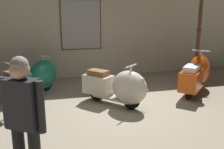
{
  "coord_description": "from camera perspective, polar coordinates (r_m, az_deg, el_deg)",
  "views": [
    {
      "loc": [
        -1.52,
        -5.19,
        2.28
      ],
      "look_at": [
        0.08,
        1.26,
        0.57
      ],
      "focal_mm": 41.59,
      "sensor_mm": 36.0,
      "label": 1
    }
  ],
  "objects": [
    {
      "name": "scooter_2",
      "position": [
        7.58,
        18.1,
        0.21
      ],
      "size": [
        1.64,
        1.68,
        1.12
      ],
      "rotation": [
        0.0,
        0.0,
        0.8
      ],
      "color": "black",
      "rests_on": "ground"
    },
    {
      "name": "scooter_1",
      "position": [
        6.11,
        1.63,
        -2.78
      ],
      "size": [
        1.48,
        1.59,
        1.03
      ],
      "rotation": [
        0.0,
        0.0,
        -0.85
      ],
      "color": "black",
      "rests_on": "ground"
    },
    {
      "name": "showroom_back_wall",
      "position": [
        8.8,
        -4.05,
        10.77
      ],
      "size": [
        18.0,
        0.24,
        3.44
      ],
      "color": "#BCB29E",
      "rests_on": "ground"
    },
    {
      "name": "ground_plane",
      "position": [
        5.87,
        2.23,
        -8.42
      ],
      "size": [
        60.0,
        60.0,
        0.0
      ],
      "primitive_type": "plane",
      "color": "gray"
    },
    {
      "name": "lamppost",
      "position": [
        8.39,
        18.72,
        10.61
      ],
      "size": [
        0.31,
        0.31,
        3.13
      ],
      "color": "#472D19",
      "rests_on": "ground"
    },
    {
      "name": "scooter_0",
      "position": [
        7.29,
        -16.4,
        -0.57
      ],
      "size": [
        1.56,
        1.47,
        1.02
      ],
      "rotation": [
        0.0,
        0.0,
        0.73
      ],
      "color": "black",
      "rests_on": "ground"
    },
    {
      "name": "visitor_0",
      "position": [
        3.34,
        -18.78,
        -8.72
      ],
      "size": [
        0.51,
        0.42,
        1.75
      ],
      "rotation": [
        0.0,
        0.0,
        0.99
      ],
      "color": "black",
      "rests_on": "ground"
    },
    {
      "name": "info_stanchion",
      "position": [
        6.18,
        -20.34,
        -3.4
      ],
      "size": [
        0.39,
        0.38,
        1.15
      ],
      "color": "#333338",
      "rests_on": "ground"
    }
  ]
}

